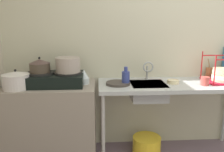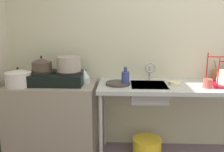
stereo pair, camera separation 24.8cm
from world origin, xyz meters
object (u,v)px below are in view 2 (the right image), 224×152
Objects in this scene: pot_on_right_burner at (69,64)px; percolator at (85,76)px; small_bowl_on_drainboard at (175,83)px; pot_beside_stove at (18,78)px; cup_by_rack at (208,83)px; pot_on_left_burner at (42,64)px; bottle_by_sink at (125,78)px; faucet at (150,69)px; frying_pan at (118,83)px; bucket_on_floor at (147,148)px; utensil_jar at (215,75)px; stove at (56,77)px; sink_basin at (148,92)px.

percolator is at bearing 10.11° from pot_on_right_burner.
pot_on_right_burner is 1.12m from small_bowl_on_drainboard.
pot_beside_stove is 2.96× the size of cup_by_rack.
pot_on_left_burner reaches higher than bottle_by_sink.
small_bowl_on_drainboard is at bearing -0.46° from pot_on_right_burner.
pot_on_left_burner is 1.68× the size of small_bowl_on_drainboard.
faucet is 1.11× the size of bottle_by_sink.
frying_pan is 0.80m from bucket_on_floor.
pot_beside_stove is at bearing -168.21° from faucet.
utensil_jar reaches higher than frying_pan.
cup_by_rack is (1.55, -0.11, -0.02)m from stove.
pot_on_right_burner is 0.79× the size of bucket_on_floor.
pot_on_right_burner reaches higher than bucket_on_floor.
stove is 0.37m from pot_beside_stove.
sink_basin is (1.12, -0.01, -0.29)m from pot_on_left_burner.
pot_on_right_burner is 0.94× the size of pot_beside_stove.
pot_on_left_burner is (-0.14, 0.00, 0.14)m from stove.
pot_beside_stove is at bearing -170.51° from utensil_jar.
small_bowl_on_drainboard is (1.39, -0.01, -0.19)m from pot_on_left_burner.
stove reaches higher than bucket_on_floor.
pot_on_right_burner is at bearing 0.00° from stove.
frying_pan reaches higher than sink_basin.
small_bowl_on_drainboard is at bearing -35.03° from faucet.
cup_by_rack is (0.54, -0.26, -0.09)m from faucet.
faucet is 0.34m from bottle_by_sink.
frying_pan is (0.66, -0.02, -0.05)m from stove.
utensil_jar reaches higher than stove.
pot_beside_stove is 1.18× the size of utensil_jar.
pot_on_right_burner is 0.55m from frying_pan.
frying_pan is (1.00, 0.10, -0.07)m from pot_beside_stove.
small_bowl_on_drainboard is (0.94, -0.04, -0.06)m from percolator.
bottle_by_sink reaches higher than stove.
utensil_jar reaches higher than faucet.
utensil_jar is (1.60, 0.22, -0.15)m from pot_on_right_burner.
bottle_by_sink is at bearing -12.44° from frying_pan.
bucket_on_floor is (0.98, -0.02, -0.78)m from stove.
sink_basin is 0.28m from small_bowl_on_drainboard.
frying_pan reaches higher than bucket_on_floor.
faucet is at bearing 10.37° from pot_on_right_burner.
bottle_by_sink is at bearing -9.23° from percolator.
pot_on_left_burner is 0.88m from bottle_by_sink.
cup_by_rack is at bearing -17.88° from small_bowl_on_drainboard.
bucket_on_floor is at bearing -1.07° from stove.
bottle_by_sink is (-0.24, -0.03, 0.16)m from sink_basin.
stove is at bearing -174.63° from percolator.
pot_on_left_burner is 1.00× the size of faucet.
percolator reaches higher than frying_pan.
utensil_jar is (1.88, 0.22, -0.14)m from pot_on_left_burner.
faucet is at bearing 80.41° from sink_basin.
percolator reaches higher than small_bowl_on_drainboard.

